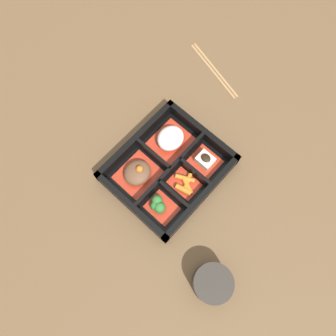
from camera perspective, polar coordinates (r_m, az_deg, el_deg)
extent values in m
plane|color=brown|center=(0.81, 0.00, -0.56)|extent=(3.00, 3.00, 0.00)
cube|color=black|center=(0.81, 0.00, -0.45)|extent=(0.27, 0.23, 0.01)
cube|color=black|center=(0.78, 5.92, -5.15)|extent=(0.27, 0.01, 0.04)
cube|color=black|center=(0.82, -5.59, 4.75)|extent=(0.27, 0.01, 0.04)
cube|color=black|center=(0.77, -6.42, -6.70)|extent=(0.01, 0.23, 0.04)
cube|color=black|center=(0.83, 5.96, 6.11)|extent=(0.01, 0.23, 0.04)
cube|color=black|center=(0.79, 0.43, -0.43)|extent=(0.24, 0.01, 0.04)
cube|color=black|center=(0.77, 0.94, -4.76)|extent=(0.01, 0.09, 0.04)
cube|color=black|center=(0.79, 4.56, -0.86)|extent=(0.01, 0.09, 0.04)
cube|color=black|center=(0.80, -2.45, 2.06)|extent=(0.01, 0.11, 0.04)
cube|color=#B22D19|center=(0.80, -5.26, -1.18)|extent=(0.10, 0.09, 0.01)
ellipsoid|color=brown|center=(0.78, -5.37, -0.81)|extent=(0.07, 0.06, 0.03)
sphere|color=#D1661E|center=(0.77, -4.98, -0.18)|extent=(0.02, 0.02, 0.02)
cube|color=#B22D19|center=(0.83, 0.43, 4.61)|extent=(0.10, 0.09, 0.01)
ellipsoid|color=silver|center=(0.81, 0.44, 5.21)|extent=(0.07, 0.06, 0.04)
cube|color=#B22D19|center=(0.78, -1.05, -6.94)|extent=(0.06, 0.07, 0.01)
sphere|color=#2D6B2D|center=(0.76, -1.93, -5.65)|extent=(0.03, 0.03, 0.03)
sphere|color=#2D6B2D|center=(0.76, -1.48, -6.88)|extent=(0.03, 0.03, 0.03)
sphere|color=#2D6B2D|center=(0.76, -2.29, -6.58)|extent=(0.02, 0.02, 0.02)
cube|color=#B22D19|center=(0.79, 2.69, -2.94)|extent=(0.05, 0.07, 0.01)
cylinder|color=orange|center=(0.78, 3.59, -2.72)|extent=(0.03, 0.05, 0.01)
cylinder|color=orange|center=(0.79, 3.43, -2.35)|extent=(0.04, 0.02, 0.01)
cylinder|color=orange|center=(0.79, 3.00, -1.77)|extent=(0.03, 0.05, 0.01)
cylinder|color=orange|center=(0.78, 2.71, -3.78)|extent=(0.02, 0.04, 0.01)
cube|color=#B22D19|center=(0.81, 6.40, 1.07)|extent=(0.06, 0.07, 0.01)
cube|color=beige|center=(0.80, 6.50, 1.39)|extent=(0.03, 0.04, 0.02)
ellipsoid|color=black|center=(0.79, 6.62, 1.76)|extent=(0.02, 0.02, 0.01)
cylinder|color=#2D2823|center=(0.75, 7.71, -19.25)|extent=(0.09, 0.09, 0.06)
cylinder|color=#597A38|center=(0.72, 7.99, -19.27)|extent=(0.07, 0.07, 0.01)
cylinder|color=#A87F51|center=(0.95, 7.82, 16.46)|extent=(0.06, 0.20, 0.01)
cylinder|color=#A87F51|center=(0.95, 8.28, 16.68)|extent=(0.06, 0.20, 0.01)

